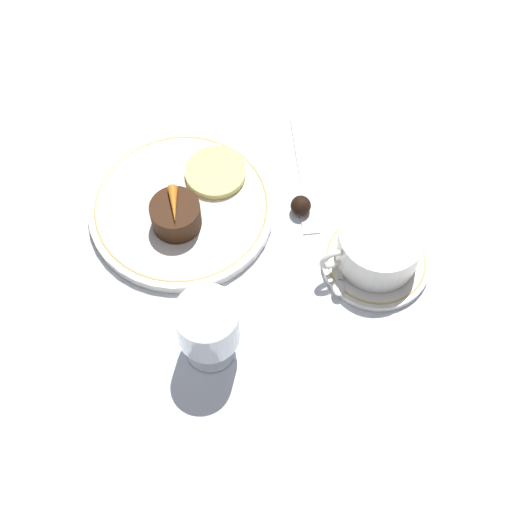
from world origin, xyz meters
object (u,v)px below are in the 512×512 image
Objects in this scene: dinner_plate at (182,208)px; dessert_cake at (176,215)px; coffee_cup at (379,246)px; fork at (304,187)px; wine_glass at (208,326)px.

dessert_cake reaches higher than dinner_plate.
coffee_cup reaches higher than fork.
dessert_cake is (-0.01, -0.17, -0.03)m from wine_glass.
fork is at bearing -178.52° from dessert_cake.
coffee_cup is 0.69× the size of fork.
wine_glass is 0.26m from fork.
dessert_cake is at bearing -93.57° from wine_glass.
fork is (0.04, -0.13, -0.04)m from coffee_cup.
wine_glass is at bearing 43.31° from fork.
wine_glass is 0.56× the size of fork.
dinner_plate is 0.20m from wine_glass.
coffee_cup is at bearing -169.17° from wine_glass.
dinner_plate is at bearing -117.03° from dessert_cake.
dinner_plate reaches higher than fork.
dessert_cake is (0.17, 0.00, 0.03)m from fork.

